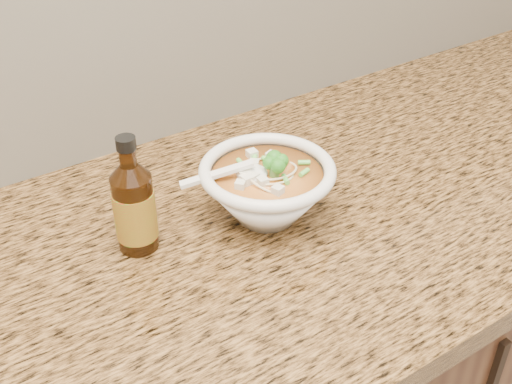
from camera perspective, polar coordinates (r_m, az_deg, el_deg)
counter_slab at (r=0.89m, az=-16.94°, el=-10.14°), size 4.00×0.68×0.04m
soup_bowl at (r=0.95m, az=0.99°, el=0.14°), size 0.22×0.20×0.11m
hot_sauce_bottle at (r=0.90m, az=-10.76°, el=-1.38°), size 0.07×0.07×0.18m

